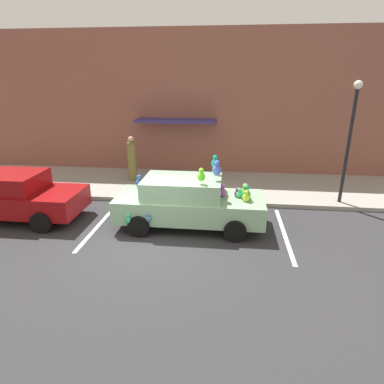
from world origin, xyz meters
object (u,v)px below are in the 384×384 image
Objects in this scene: teddy_bear_on_sidewalk at (204,186)px; street_lamp_post at (351,132)px; plush_covered_car at (188,201)px; parked_sedan_behind at (13,195)px; pedestrian_near_shopfront at (132,160)px.

street_lamp_post is at bearing -1.14° from teddy_bear_on_sidewalk.
plush_covered_car is 5.70m from parked_sedan_behind.
plush_covered_car is at bearing -97.11° from teddy_bear_on_sidewalk.
plush_covered_car is 1.03× the size of parked_sedan_behind.
plush_covered_car reaches higher than teddy_bear_on_sidewalk.
pedestrian_near_shopfront is (-2.91, 3.93, 0.23)m from plush_covered_car.
parked_sedan_behind is at bearing -179.22° from plush_covered_car.
plush_covered_car is 5.66× the size of teddy_bear_on_sidewalk.
parked_sedan_behind is at bearing -157.93° from teddy_bear_on_sidewalk.
street_lamp_post reaches higher than pedestrian_near_shopfront.
street_lamp_post is (4.92, -0.10, 2.16)m from teddy_bear_on_sidewalk.
pedestrian_near_shopfront is at bearing 126.47° from plush_covered_car.
plush_covered_car reaches higher than pedestrian_near_shopfront.
pedestrian_near_shopfront is (-3.20, 1.58, 0.52)m from teddy_bear_on_sidewalk.
teddy_bear_on_sidewalk is 0.42× the size of pedestrian_near_shopfront.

